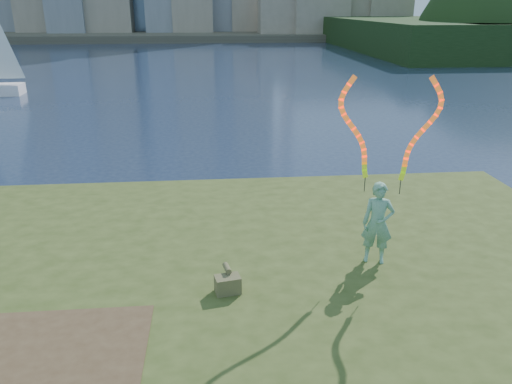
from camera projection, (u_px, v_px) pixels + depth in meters
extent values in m
plane|color=#192640|center=(193.00, 292.00, 10.68)|extent=(320.00, 320.00, 0.00)
cube|color=#354318|center=(189.00, 365.00, 8.30)|extent=(20.00, 18.00, 0.30)
cube|color=#354318|center=(188.00, 341.00, 8.49)|extent=(17.00, 15.00, 0.30)
cube|color=#354318|center=(188.00, 322.00, 8.59)|extent=(14.00, 12.00, 0.30)
cube|color=#47331E|center=(32.00, 370.00, 7.22)|extent=(3.20, 3.00, 0.02)
cube|color=#464133|center=(205.00, 33.00, 99.04)|extent=(320.00, 40.00, 1.20)
imported|color=#116C40|center=(378.00, 223.00, 10.02)|extent=(0.72, 0.58, 1.70)
cylinder|color=black|center=(365.00, 184.00, 9.92)|extent=(0.02, 0.02, 0.30)
cylinder|color=black|center=(400.00, 187.00, 9.78)|extent=(0.02, 0.02, 0.30)
cube|color=#51552F|center=(228.00, 284.00, 9.13)|extent=(0.50, 0.38, 0.33)
cylinder|color=#51552F|center=(227.00, 268.00, 9.26)|extent=(0.16, 0.32, 0.11)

